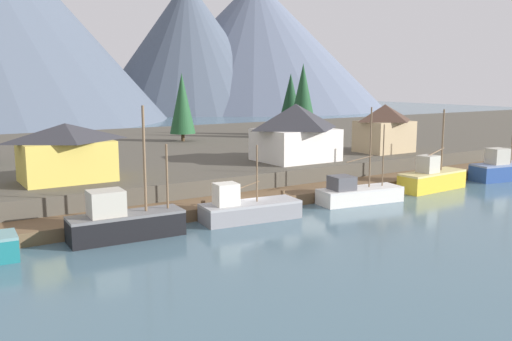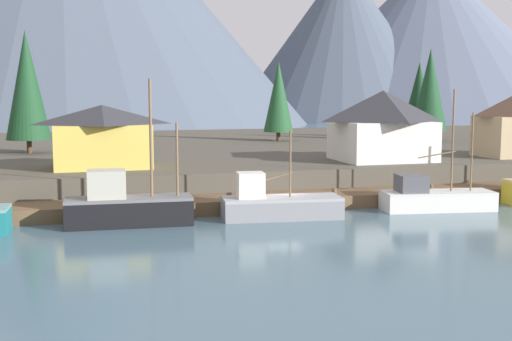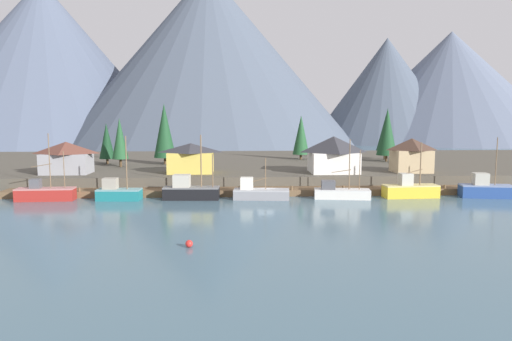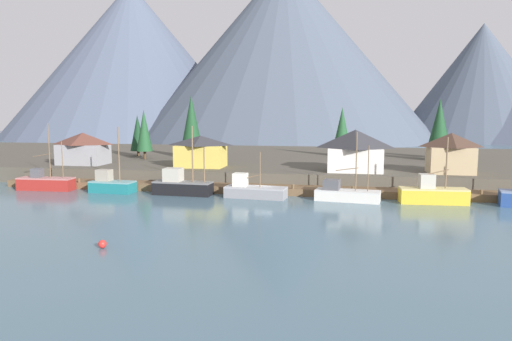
{
  "view_description": "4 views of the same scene",
  "coord_description": "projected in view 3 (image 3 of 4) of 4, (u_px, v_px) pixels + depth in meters",
  "views": [
    {
      "loc": [
        -24.07,
        -38.82,
        11.27
      ],
      "look_at": [
        1.96,
        1.45,
        3.39
      ],
      "focal_mm": 38.42,
      "sensor_mm": 36.0,
      "label": 1
    },
    {
      "loc": [
        -14.68,
        -45.31,
        8.82
      ],
      "look_at": [
        -0.99,
        3.88,
        2.65
      ],
      "focal_mm": 46.9,
      "sensor_mm": 36.0,
      "label": 2
    },
    {
      "loc": [
        -5.05,
        -70.68,
        12.37
      ],
      "look_at": [
        -1.36,
        2.4,
        3.77
      ],
      "focal_mm": 33.04,
      "sensor_mm": 36.0,
      "label": 3
    },
    {
      "loc": [
        10.52,
        -62.12,
        11.34
      ],
      "look_at": [
        -1.54,
        2.33,
        3.13
      ],
      "focal_mm": 32.55,
      "sensor_mm": 36.0,
      "label": 4
    }
  ],
  "objects": [
    {
      "name": "channel_buoy",
      "position": [
        189.0,
        244.0,
        44.3
      ],
      "size": [
        0.7,
        0.7,
        0.7
      ],
      "primitive_type": "sphere",
      "color": "red",
      "rests_on": "ground_plane"
    },
    {
      "name": "house_yellow",
      "position": [
        191.0,
        158.0,
        80.77
      ],
      "size": [
        8.03,
        5.4,
        5.12
      ],
      "color": "gold",
      "rests_on": "shoreline_bank"
    },
    {
      "name": "conifer_mid_left",
      "position": [
        301.0,
        135.0,
        105.31
      ],
      "size": [
        3.72,
        3.72,
        9.9
      ],
      "color": "#4C3823",
      "rests_on": "shoreline_bank"
    },
    {
      "name": "conifer_mid_right",
      "position": [
        385.0,
        133.0,
        105.31
      ],
      "size": [
        3.82,
        3.82,
        9.96
      ],
      "color": "#4C3823",
      "rests_on": "shoreline_bank"
    },
    {
      "name": "mountain_far_ridge",
      "position": [
        450.0,
        87.0,
        223.25
      ],
      "size": [
        104.28,
        104.28,
        51.49
      ],
      "primitive_type": "cone",
      "color": "slate",
      "rests_on": "ground_plane"
    },
    {
      "name": "fishing_boat_black",
      "position": [
        190.0,
        191.0,
        69.51
      ],
      "size": [
        8.3,
        2.94,
        9.54
      ],
      "rotation": [
        0.0,
        0.0,
        -0.05
      ],
      "color": "black",
      "rests_on": "ground_plane"
    },
    {
      "name": "mountain_west_peak",
      "position": [
        44.0,
        63.0,
        212.74
      ],
      "size": [
        120.05,
        120.05,
        71.97
      ],
      "primitive_type": "cone",
      "color": "#4C566B",
      "rests_on": "ground_plane"
    },
    {
      "name": "fishing_boat_yellow",
      "position": [
        410.0,
        190.0,
        71.11
      ],
      "size": [
        8.32,
        3.04,
        8.34
      ],
      "rotation": [
        0.0,
        0.0,
        0.06
      ],
      "color": "gold",
      "rests_on": "ground_plane"
    },
    {
      "name": "conifer_back_left",
      "position": [
        164.0,
        131.0,
        94.83
      ],
      "size": [
        4.39,
        4.39,
        12.23
      ],
      "color": "#4C3823",
      "rests_on": "shoreline_bank"
    },
    {
      "name": "house_tan",
      "position": [
        411.0,
        155.0,
        81.83
      ],
      "size": [
        6.54,
        5.16,
        5.9
      ],
      "color": "tan",
      "rests_on": "shoreline_bank"
    },
    {
      "name": "fishing_boat_white",
      "position": [
        340.0,
        192.0,
        70.27
      ],
      "size": [
        8.48,
        3.77,
        8.88
      ],
      "rotation": [
        0.0,
        0.0,
        -0.14
      ],
      "color": "silver",
      "rests_on": "ground_plane"
    },
    {
      "name": "mountain_central_peak",
      "position": [
        209.0,
        58.0,
        206.49
      ],
      "size": [
        128.2,
        128.2,
        74.56
      ],
      "primitive_type": "cone",
      "color": "#475160",
      "rests_on": "ground_plane"
    },
    {
      "name": "mountain_east_peak",
      "position": [
        386.0,
        90.0,
        218.82
      ],
      "size": [
        69.23,
        69.23,
        47.76
      ],
      "primitive_type": "cone",
      "color": "#475160",
      "rests_on": "ground_plane"
    },
    {
      "name": "fishing_boat_red",
      "position": [
        45.0,
        193.0,
        68.6
      ],
      "size": [
        8.27,
        2.7,
        9.78
      ],
      "rotation": [
        0.0,
        0.0,
        0.04
      ],
      "color": "maroon",
      "rests_on": "ground_plane"
    },
    {
      "name": "ground_plane",
      "position": [
        258.0,
        182.0,
        91.7
      ],
      "size": [
        400.0,
        400.0,
        1.0
      ],
      "primitive_type": "cube",
      "color": "#476675"
    },
    {
      "name": "fishing_boat_teal",
      "position": [
        118.0,
        193.0,
        68.98
      ],
      "size": [
        6.43,
        2.99,
        9.39
      ],
      "rotation": [
        0.0,
        0.0,
        -0.06
      ],
      "color": "#196B70",
      "rests_on": "ground_plane"
    },
    {
      "name": "fishing_boat_blue",
      "position": [
        485.0,
        189.0,
        71.25
      ],
      "size": [
        7.9,
        3.92,
        9.08
      ],
      "rotation": [
        0.0,
        0.0,
        -0.17
      ],
      "color": "navy",
      "rests_on": "ground_plane"
    },
    {
      "name": "dock",
      "position": [
        265.0,
        191.0,
        73.72
      ],
      "size": [
        80.0,
        4.0,
        1.6
      ],
      "color": "brown",
      "rests_on": "ground_plane"
    },
    {
      "name": "shoreline_bank",
      "position": [
        255.0,
        166.0,
        103.4
      ],
      "size": [
        400.0,
        56.0,
        2.5
      ],
      "primitive_type": "cube",
      "color": "#4C473D",
      "rests_on": "ground_plane"
    },
    {
      "name": "conifer_back_right",
      "position": [
        120.0,
        139.0,
        89.93
      ],
      "size": [
        3.04,
        3.04,
        9.38
      ],
      "color": "#4C3823",
      "rests_on": "shoreline_bank"
    },
    {
      "name": "house_white",
      "position": [
        333.0,
        154.0,
        81.23
      ],
      "size": [
        8.4,
        7.19,
        6.28
      ],
      "color": "silver",
      "rests_on": "shoreline_bank"
    },
    {
      "name": "conifer_near_left",
      "position": [
        107.0,
        141.0,
        95.61
      ],
      "size": [
        3.1,
        3.1,
        8.32
      ],
      "color": "#4C3823",
      "rests_on": "shoreline_bank"
    },
    {
      "name": "conifer_near_right",
      "position": [
        387.0,
        132.0,
        100.36
      ],
      "size": [
        4.3,
        4.3,
        11.38
      ],
      "color": "#4C3823",
      "rests_on": "shoreline_bank"
    },
    {
      "name": "house_grey",
      "position": [
        66.0,
        157.0,
        79.73
      ],
      "size": [
        8.12,
        5.4,
        5.42
      ],
      "color": "gray",
      "rests_on": "shoreline_bank"
    },
    {
      "name": "fishing_boat_grey",
      "position": [
        260.0,
        193.0,
        69.72
      ],
      "size": [
        8.43,
        3.63,
        6.14
      ],
      "rotation": [
        0.0,
        0.0,
        -0.1
      ],
      "color": "gray",
      "rests_on": "ground_plane"
    }
  ]
}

